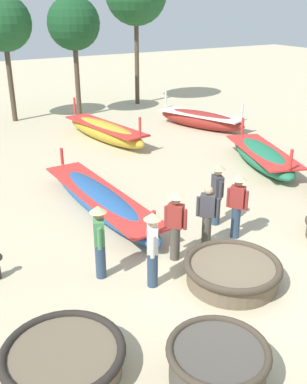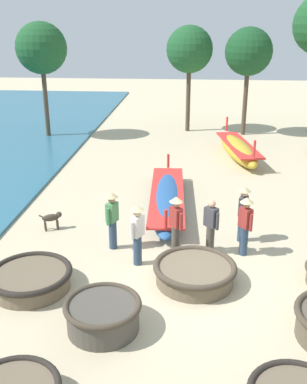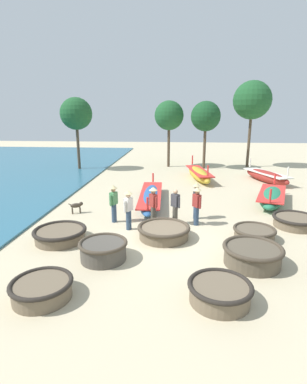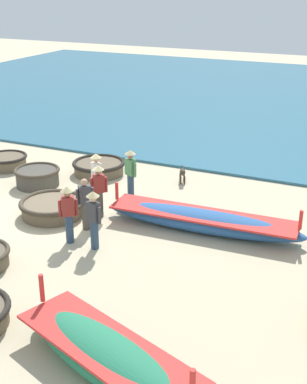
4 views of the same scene
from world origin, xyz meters
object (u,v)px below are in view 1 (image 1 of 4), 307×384
object	(u,v)px
long_boat_blue_hull	(101,200)
tree_tall_back	(3,24)
long_boat_red_hull	(201,119)
tree_left_mid	(74,24)
coracle_upturned	(64,359)
fisherman_hauling	(207,215)
long_boat_white_hull	(262,156)
fisherman_by_coracle	(153,245)
fisherman_standing_left	(99,237)
fisherman_with_hat	(217,190)
fisherman_standing_right	(237,202)
long_boat_ochre_hull	(105,131)
coracle_beside_post	(218,362)
coracle_tilted	(232,271)
fisherman_crouching	(175,221)

from	to	relation	value
long_boat_blue_hull	tree_tall_back	bearing A→B (deg)	87.32
long_boat_red_hull	tree_left_mid	xyz separation A→B (m)	(-3.96, 5.03, 3.99)
coracle_upturned	fisherman_hauling	size ratio (longest dim) A/B	1.26
long_boat_white_hull	fisherman_by_coracle	size ratio (longest dim) A/B	2.73
fisherman_by_coracle	fisherman_standing_left	distance (m)	1.14
fisherman_standing_left	fisherman_with_hat	size ratio (longest dim) A/B	1.00
coracle_upturned	long_boat_white_hull	distance (m)	10.94
long_boat_red_hull	fisherman_standing_right	world-z (taller)	fisherman_standing_right
long_boat_ochre_hull	fisherman_by_coracle	bearing A→B (deg)	-109.27
tree_left_mid	fisherman_standing_right	bearing A→B (deg)	-95.72
long_boat_ochre_hull	tree_left_mid	world-z (taller)	tree_left_mid
long_boat_ochre_hull	tree_left_mid	xyz separation A→B (m)	(0.71, 4.69, 3.98)
long_boat_white_hull	coracle_beside_post	bearing A→B (deg)	-136.53
coracle_beside_post	coracle_upturned	distance (m)	2.40
coracle_upturned	fisherman_hauling	xyz separation A→B (m)	(4.28, 2.07, 0.57)
long_boat_white_hull	fisherman_hauling	xyz separation A→B (m)	(-5.08, -3.59, 0.47)
fisherman_standing_right	coracle_tilted	bearing A→B (deg)	-131.38
fisherman_standing_left	fisherman_crouching	bearing A→B (deg)	-5.81
fisherman_crouching	fisherman_standing_right	bearing A→B (deg)	3.41
long_boat_red_hull	fisherman_crouching	bearing A→B (deg)	-128.68
coracle_beside_post	fisherman_by_coracle	size ratio (longest dim) A/B	0.96
fisherman_standing_left	fisherman_with_hat	xyz separation A→B (m)	(3.61, 0.75, 0.00)
tree_left_mid	long_boat_red_hull	bearing A→B (deg)	-51.77
coracle_beside_post	tree_left_mid	distance (m)	18.37
long_boat_red_hull	fisherman_with_hat	world-z (taller)	fisherman_with_hat
long_boat_white_hull	long_boat_ochre_hull	world-z (taller)	long_boat_ochre_hull
coracle_upturned	tree_tall_back	distance (m)	17.49
fisherman_hauling	coracle_tilted	bearing A→B (deg)	-105.67
coracle_tilted	coracle_upturned	xyz separation A→B (m)	(-3.87, -0.60, -0.01)
long_boat_white_hull	fisherman_crouching	distance (m)	7.07
long_boat_ochre_hull	fisherman_hauling	xyz separation A→B (m)	(-1.59, -9.23, 0.42)
fisherman_crouching	long_boat_white_hull	bearing A→B (deg)	31.39
long_boat_blue_hull	long_boat_ochre_hull	size ratio (longest dim) A/B	1.15
coracle_tilted	long_boat_red_hull	xyz separation A→B (m)	(6.67, 10.36, 0.13)
long_boat_blue_hull	long_boat_white_hull	size ratio (longest dim) A/B	1.32
long_boat_white_hull	tree_tall_back	xyz separation A→B (m)	(-5.89, 10.96, 4.09)
fisherman_standing_right	fisherman_standing_left	world-z (taller)	same
fisherman_standing_right	tree_left_mid	distance (m)	14.38
long_boat_white_hull	fisherman_standing_right	xyz separation A→B (m)	(-4.18, -3.56, 0.59)
tree_left_mid	coracle_tilted	bearing A→B (deg)	-99.97
long_boat_blue_hull	tree_left_mid	size ratio (longest dim) A/B	1.06
long_boat_white_hull	fisherman_standing_right	world-z (taller)	fisherman_standing_right
coracle_beside_post	long_boat_white_hull	distance (m)	10.16
coracle_tilted	fisherman_standing_left	size ratio (longest dim) A/B	1.22
long_boat_blue_hull	fisherman_crouching	distance (m)	3.28
coracle_upturned	fisherman_standing_left	bearing A→B (deg)	53.47
long_boat_white_hull	fisherman_crouching	bearing A→B (deg)	-148.61
long_boat_blue_hull	long_boat_red_hull	size ratio (longest dim) A/B	1.33
coracle_beside_post	fisherman_standing_right	world-z (taller)	fisherman_standing_right
long_boat_blue_hull	tree_tall_back	size ratio (longest dim) A/B	1.04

